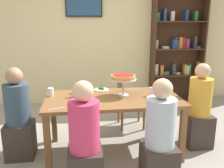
# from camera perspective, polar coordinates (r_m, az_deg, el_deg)

# --- Properties ---
(ground_plane) EXTENTS (12.00, 12.00, 0.00)m
(ground_plane) POSITION_cam_1_polar(r_m,az_deg,el_deg) (3.43, 0.23, -14.97)
(ground_plane) COLOR gray
(rear_partition) EXTENTS (8.00, 0.12, 2.80)m
(rear_partition) POSITION_cam_1_polar(r_m,az_deg,el_deg) (5.19, -3.10, 11.25)
(rear_partition) COLOR beige
(rear_partition) RESTS_ON ground_plane
(dining_table) EXTENTS (1.70, 0.88, 0.74)m
(dining_table) POSITION_cam_1_polar(r_m,az_deg,el_deg) (3.17, 0.24, -4.65)
(dining_table) COLOR brown
(dining_table) RESTS_ON ground_plane
(bookshelf) EXTENTS (1.10, 0.30, 2.21)m
(bookshelf) POSITION_cam_1_polar(r_m,az_deg,el_deg) (5.41, 14.69, 7.82)
(bookshelf) COLOR #422819
(bookshelf) RESTS_ON ground_plane
(television) EXTENTS (0.71, 0.05, 0.42)m
(television) POSITION_cam_1_polar(r_m,az_deg,el_deg) (5.08, -6.49, 17.51)
(television) COLOR black
(diner_near_left) EXTENTS (0.34, 0.34, 1.15)m
(diner_near_left) POSITION_cam_1_polar(r_m,az_deg,el_deg) (2.52, -6.29, -13.95)
(diner_near_left) COLOR #382D28
(diner_near_left) RESTS_ON ground_plane
(diner_head_east) EXTENTS (0.34, 0.34, 1.15)m
(diner_head_east) POSITION_cam_1_polar(r_m,az_deg,el_deg) (3.56, 19.36, -5.99)
(diner_head_east) COLOR #382D28
(diner_head_east) RESTS_ON ground_plane
(diner_head_west) EXTENTS (0.34, 0.34, 1.15)m
(diner_head_west) POSITION_cam_1_polar(r_m,az_deg,el_deg) (3.30, -20.70, -7.76)
(diner_head_west) COLOR #382D28
(diner_head_west) RESTS_ON ground_plane
(diner_near_right) EXTENTS (0.34, 0.34, 1.15)m
(diner_near_right) POSITION_cam_1_polar(r_m,az_deg,el_deg) (2.62, 10.90, -12.92)
(diner_near_right) COLOR #382D28
(diner_near_right) RESTS_ON ground_plane
(chair_far_right) EXTENTS (0.40, 0.40, 0.87)m
(chair_far_right) POSITION_cam_1_polar(r_m,az_deg,el_deg) (3.96, 3.43, -3.23)
(chair_far_right) COLOR brown
(chair_far_right) RESTS_ON ground_plane
(deep_dish_pizza_stand) EXTENTS (0.34, 0.34, 0.27)m
(deep_dish_pizza_stand) POSITION_cam_1_polar(r_m,az_deg,el_deg) (3.17, 2.61, 1.29)
(deep_dish_pizza_stand) COLOR silver
(deep_dish_pizza_stand) RESTS_ON dining_table
(salad_plate_near_diner) EXTENTS (0.25, 0.25, 0.06)m
(salad_plate_near_diner) POSITION_cam_1_polar(r_m,az_deg,el_deg) (2.78, -6.36, -5.19)
(salad_plate_near_diner) COLOR white
(salad_plate_near_diner) RESTS_ON dining_table
(salad_plate_far_diner) EXTENTS (0.22, 0.22, 0.07)m
(salad_plate_far_diner) POSITION_cam_1_polar(r_m,az_deg,el_deg) (3.61, 11.63, -0.82)
(salad_plate_far_diner) COLOR white
(salad_plate_far_diner) RESTS_ON dining_table
(salad_plate_spare) EXTENTS (0.21, 0.21, 0.05)m
(salad_plate_spare) POSITION_cam_1_polar(r_m,az_deg,el_deg) (3.46, -2.47, -1.25)
(salad_plate_spare) COLOR white
(salad_plate_spare) RESTS_ON dining_table
(beer_glass_amber_tall) EXTENTS (0.08, 0.08, 0.15)m
(beer_glass_amber_tall) POSITION_cam_1_polar(r_m,az_deg,el_deg) (3.18, -7.72, -1.60)
(beer_glass_amber_tall) COLOR gold
(beer_glass_amber_tall) RESTS_ON dining_table
(beer_glass_amber_short) EXTENTS (0.07, 0.07, 0.14)m
(beer_glass_amber_short) POSITION_cam_1_polar(r_m,az_deg,el_deg) (3.36, 10.81, -0.94)
(beer_glass_amber_short) COLOR gold
(beer_glass_amber_short) RESTS_ON dining_table
(beer_glass_amber_spare) EXTENTS (0.07, 0.07, 0.14)m
(beer_glass_amber_spare) POSITION_cam_1_polar(r_m,az_deg,el_deg) (3.02, -6.95, -2.51)
(beer_glass_amber_spare) COLOR gold
(beer_glass_amber_spare) RESTS_ON dining_table
(water_glass_clear_near) EXTENTS (0.07, 0.07, 0.11)m
(water_glass_clear_near) POSITION_cam_1_polar(r_m,az_deg,el_deg) (3.22, 9.18, -1.79)
(water_glass_clear_near) COLOR white
(water_glass_clear_near) RESTS_ON dining_table
(water_glass_clear_far) EXTENTS (0.07, 0.07, 0.11)m
(water_glass_clear_far) POSITION_cam_1_polar(r_m,az_deg,el_deg) (3.27, -13.92, -1.81)
(water_glass_clear_far) COLOR white
(water_glass_clear_far) RESTS_ON dining_table
(water_glass_clear_spare) EXTENTS (0.07, 0.07, 0.10)m
(water_glass_clear_spare) POSITION_cam_1_polar(r_m,az_deg,el_deg) (3.33, -7.83, -1.25)
(water_glass_clear_spare) COLOR white
(water_glass_clear_spare) RESTS_ON dining_table
(cutlery_fork_near) EXTENTS (0.17, 0.08, 0.00)m
(cutlery_fork_near) POSITION_cam_1_polar(r_m,az_deg,el_deg) (3.49, 5.12, -1.29)
(cutlery_fork_near) COLOR silver
(cutlery_fork_near) RESTS_ON dining_table
(cutlery_knife_near) EXTENTS (0.18, 0.06, 0.00)m
(cutlery_knife_near) POSITION_cam_1_polar(r_m,az_deg,el_deg) (2.81, -12.60, -5.56)
(cutlery_knife_near) COLOR silver
(cutlery_knife_near) RESTS_ON dining_table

